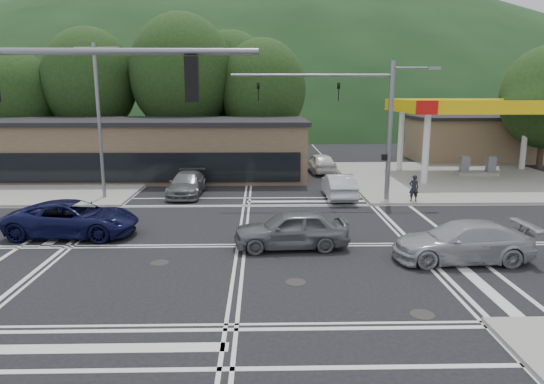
{
  "coord_description": "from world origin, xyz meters",
  "views": [
    {
      "loc": [
        0.85,
        -19.4,
        6.35
      ],
      "look_at": [
        1.38,
        4.26,
        1.4
      ],
      "focal_mm": 32.0,
      "sensor_mm": 36.0,
      "label": 1
    }
  ],
  "objects_px": {
    "car_blue_west": "(73,219)",
    "car_northbound": "(187,184)",
    "car_grey_center": "(291,229)",
    "car_queue_b": "(320,163)",
    "pedestrian": "(414,188)",
    "car_silver_east": "(462,242)",
    "car_queue_a": "(339,186)"
  },
  "relations": [
    {
      "from": "car_blue_west",
      "to": "car_queue_a",
      "type": "relative_size",
      "value": 1.23
    },
    {
      "from": "car_northbound",
      "to": "car_grey_center",
      "type": "bearing_deg",
      "value": -59.58
    },
    {
      "from": "car_blue_west",
      "to": "car_northbound",
      "type": "xyz_separation_m",
      "value": [
        3.77,
        8.49,
        -0.08
      ]
    },
    {
      "from": "car_silver_east",
      "to": "car_northbound",
      "type": "bearing_deg",
      "value": -135.62
    },
    {
      "from": "car_grey_center",
      "to": "car_queue_b",
      "type": "distance_m",
      "value": 19.02
    },
    {
      "from": "car_queue_b",
      "to": "pedestrian",
      "type": "xyz_separation_m",
      "value": [
        4.06,
        -10.91,
        0.13
      ]
    },
    {
      "from": "car_queue_a",
      "to": "car_northbound",
      "type": "bearing_deg",
      "value": -6.79
    },
    {
      "from": "car_silver_east",
      "to": "car_queue_b",
      "type": "height_order",
      "value": "car_queue_b"
    },
    {
      "from": "car_northbound",
      "to": "car_blue_west",
      "type": "bearing_deg",
      "value": -112.71
    },
    {
      "from": "car_blue_west",
      "to": "car_queue_a",
      "type": "height_order",
      "value": "car_blue_west"
    },
    {
      "from": "car_grey_center",
      "to": "car_queue_a",
      "type": "bearing_deg",
      "value": 156.21
    },
    {
      "from": "car_silver_east",
      "to": "car_queue_a",
      "type": "xyz_separation_m",
      "value": [
        -2.94,
        11.01,
        0.0
      ]
    },
    {
      "from": "car_queue_a",
      "to": "pedestrian",
      "type": "distance_m",
      "value": 4.33
    },
    {
      "from": "car_queue_b",
      "to": "pedestrian",
      "type": "relative_size",
      "value": 3.01
    },
    {
      "from": "car_northbound",
      "to": "pedestrian",
      "type": "bearing_deg",
      "value": -9.9
    },
    {
      "from": "car_grey_center",
      "to": "car_queue_b",
      "type": "xyz_separation_m",
      "value": [
        3.44,
        18.71,
        -0.02
      ]
    },
    {
      "from": "car_grey_center",
      "to": "car_queue_a",
      "type": "height_order",
      "value": "car_grey_center"
    },
    {
      "from": "pedestrian",
      "to": "car_blue_west",
      "type": "bearing_deg",
      "value": 20.38
    },
    {
      "from": "car_queue_a",
      "to": "car_northbound",
      "type": "relative_size",
      "value": 0.94
    },
    {
      "from": "car_blue_west",
      "to": "pedestrian",
      "type": "xyz_separation_m",
      "value": [
        17.09,
        5.87,
        0.13
      ]
    },
    {
      "from": "car_queue_a",
      "to": "car_queue_b",
      "type": "height_order",
      "value": "car_queue_b"
    },
    {
      "from": "car_silver_east",
      "to": "pedestrian",
      "type": "bearing_deg",
      "value": 172.52
    },
    {
      "from": "car_silver_east",
      "to": "pedestrian",
      "type": "height_order",
      "value": "pedestrian"
    },
    {
      "from": "car_queue_a",
      "to": "car_silver_east",
      "type": "bearing_deg",
      "value": 105.11
    },
    {
      "from": "car_silver_east",
      "to": "car_queue_a",
      "type": "relative_size",
      "value": 1.13
    },
    {
      "from": "car_queue_a",
      "to": "car_queue_b",
      "type": "distance_m",
      "value": 9.41
    },
    {
      "from": "pedestrian",
      "to": "car_queue_a",
      "type": "bearing_deg",
      "value": -18.85
    },
    {
      "from": "car_queue_b",
      "to": "car_silver_east",
      "type": "bearing_deg",
      "value": 91.43
    },
    {
      "from": "car_blue_west",
      "to": "pedestrian",
      "type": "distance_m",
      "value": 18.07
    },
    {
      "from": "car_silver_east",
      "to": "pedestrian",
      "type": "distance_m",
      "value": 9.57
    },
    {
      "from": "car_queue_b",
      "to": "car_grey_center",
      "type": "bearing_deg",
      "value": 72.81
    },
    {
      "from": "car_blue_west",
      "to": "car_queue_b",
      "type": "bearing_deg",
      "value": -33.82
    }
  ]
}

